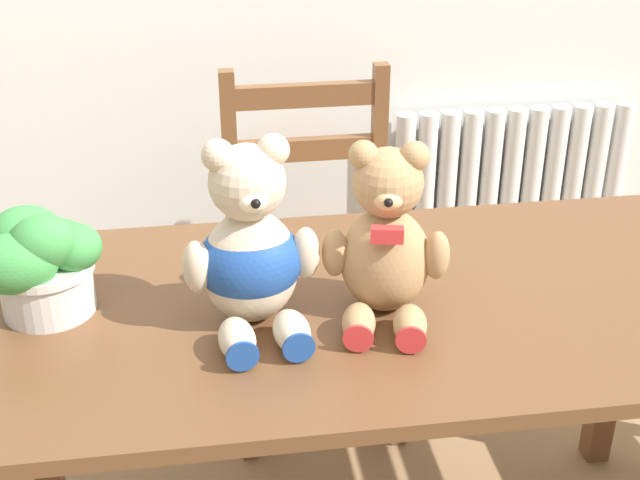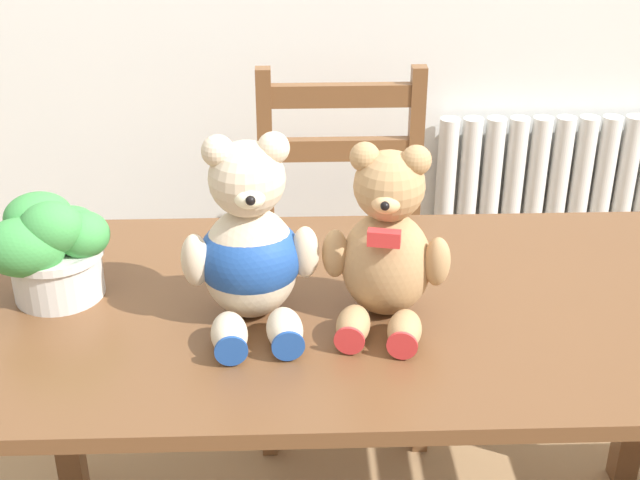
{
  "view_description": "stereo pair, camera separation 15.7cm",
  "coord_description": "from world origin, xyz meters",
  "px_view_note": "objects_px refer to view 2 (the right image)",
  "views": [
    {
      "loc": [
        -0.3,
        -1.04,
        1.63
      ],
      "look_at": [
        -0.09,
        0.34,
        0.9
      ],
      "focal_mm": 50.0,
      "sensor_mm": 36.0,
      "label": 1
    },
    {
      "loc": [
        -0.14,
        -1.05,
        1.63
      ],
      "look_at": [
        -0.09,
        0.34,
        0.9
      ],
      "focal_mm": 50.0,
      "sensor_mm": 36.0,
      "label": 2
    }
  ],
  "objects_px": {
    "teddy_bear_right": "(386,246)",
    "potted_plant": "(50,246)",
    "wooden_chair_behind": "(342,257)",
    "teddy_bear_left": "(250,248)"
  },
  "relations": [
    {
      "from": "wooden_chair_behind",
      "to": "potted_plant",
      "type": "xyz_separation_m",
      "value": [
        -0.58,
        -0.64,
        0.39
      ]
    },
    {
      "from": "wooden_chair_behind",
      "to": "teddy_bear_left",
      "type": "distance_m",
      "value": 0.86
    },
    {
      "from": "teddy_bear_left",
      "to": "wooden_chair_behind",
      "type": "bearing_deg",
      "value": -112.73
    },
    {
      "from": "potted_plant",
      "to": "wooden_chair_behind",
      "type": "bearing_deg",
      "value": 47.71
    },
    {
      "from": "teddy_bear_left",
      "to": "teddy_bear_right",
      "type": "bearing_deg",
      "value": 172.63
    },
    {
      "from": "wooden_chair_behind",
      "to": "teddy_bear_right",
      "type": "distance_m",
      "value": 0.84
    },
    {
      "from": "wooden_chair_behind",
      "to": "teddy_bear_right",
      "type": "relative_size",
      "value": 2.91
    },
    {
      "from": "wooden_chair_behind",
      "to": "potted_plant",
      "type": "relative_size",
      "value": 4.28
    },
    {
      "from": "teddy_bear_right",
      "to": "potted_plant",
      "type": "xyz_separation_m",
      "value": [
        -0.61,
        0.08,
        -0.03
      ]
    },
    {
      "from": "wooden_chair_behind",
      "to": "teddy_bear_right",
      "type": "height_order",
      "value": "teddy_bear_right"
    }
  ]
}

